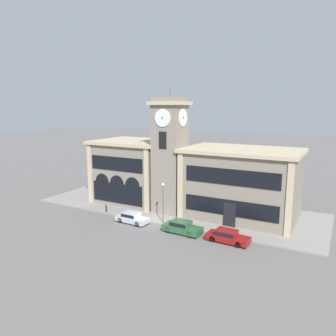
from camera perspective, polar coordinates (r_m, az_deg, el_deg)
The scene contains 10 objects.
ground_plane at distance 41.93m, azimuth -3.04°, elevation -9.50°, with size 300.00×300.00×0.00m, color #605E5B.
sidewalk_kerb at distance 47.73m, azimuth 1.45°, elevation -6.87°, with size 40.50×14.14×0.15m.
clock_tower at distance 44.25m, azimuth 0.32°, elevation 2.16°, with size 4.51×4.51×16.89m.
town_hall_left_wing at distance 50.85m, azimuth -5.86°, elevation -0.43°, with size 11.47×9.67×9.40m.
town_hall_right_wing at distance 43.77m, azimuth 12.63°, elevation -2.61°, with size 14.75×9.67×9.14m.
parked_car_near at distance 41.87m, azimuth -6.31°, elevation -8.56°, with size 4.36×1.96×1.33m.
parked_car_mid at distance 38.47m, azimuth 2.42°, elevation -10.18°, with size 4.66×2.11×1.44m.
parked_car_far at distance 36.56m, azimuth 10.30°, elevation -11.55°, with size 4.74×2.04×1.35m.
street_lamp at distance 40.50m, azimuth -0.86°, elevation -4.97°, with size 0.36×0.36×5.05m.
bollard at distance 46.07m, azimuth -10.70°, elevation -6.93°, with size 0.18×0.18×1.06m.
Camera 1 is at (20.84, -33.43, 14.35)m, focal length 35.00 mm.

